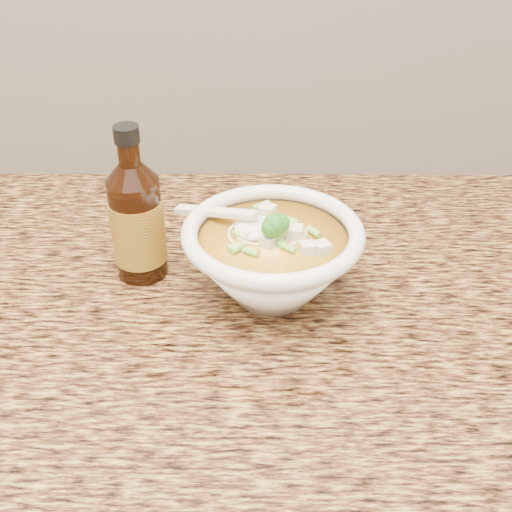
{
  "coord_description": "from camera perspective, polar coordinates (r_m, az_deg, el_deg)",
  "views": [
    {
      "loc": [
        0.18,
        1.02,
        1.39
      ],
      "look_at": [
        0.17,
        1.66,
        0.96
      ],
      "focal_mm": 45.0,
      "sensor_mm": 36.0,
      "label": 1
    }
  ],
  "objects": [
    {
      "name": "cabinet",
      "position": [
        1.18,
        -9.11,
        -21.05
      ],
      "size": [
        4.0,
        0.65,
        0.86
      ],
      "primitive_type": "cube",
      "color": "#331F0F",
      "rests_on": "ground"
    },
    {
      "name": "counter_slab",
      "position": [
        0.85,
        -11.84,
        -3.52
      ],
      "size": [
        4.0,
        0.68,
        0.04
      ],
      "primitive_type": "cube",
      "color": "#A3883B",
      "rests_on": "cabinet"
    },
    {
      "name": "soup_bowl",
      "position": [
        0.77,
        1.45,
        -0.32
      ],
      "size": [
        0.23,
        0.22,
        0.12
      ],
      "rotation": [
        0.0,
        0.0,
        0.37
      ],
      "color": "white",
      "rests_on": "counter_slab"
    },
    {
      "name": "hot_sauce_bottle",
      "position": [
        0.81,
        -10.52,
        3.02
      ],
      "size": [
        0.08,
        0.08,
        0.2
      ],
      "rotation": [
        0.0,
        0.0,
        -0.31
      ],
      "color": "#321406",
      "rests_on": "counter_slab"
    }
  ]
}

